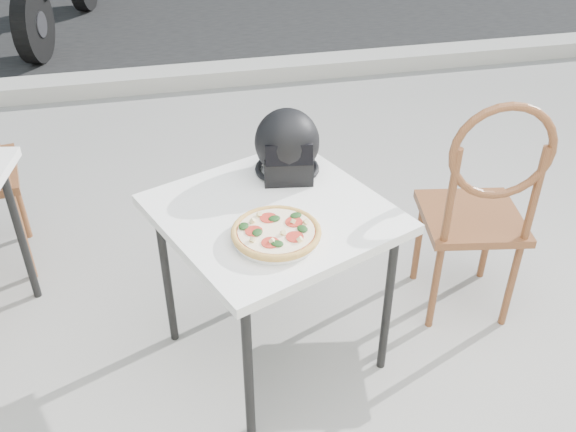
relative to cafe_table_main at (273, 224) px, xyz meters
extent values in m
plane|color=gray|center=(0.57, -0.17, -0.63)|extent=(80.00, 80.00, 0.00)
cube|color=#A5A29A|center=(0.57, 2.83, -0.57)|extent=(30.00, 0.25, 0.12)
cube|color=white|center=(0.00, 0.00, 0.04)|extent=(0.95, 0.95, 0.04)
cylinder|color=black|center=(-0.16, -0.39, -0.30)|extent=(0.04, 0.04, 0.66)
cylinder|color=black|center=(0.39, -0.16, -0.30)|extent=(0.04, 0.04, 0.66)
cylinder|color=black|center=(-0.39, 0.16, -0.30)|extent=(0.04, 0.04, 0.66)
cylinder|color=black|center=(0.16, 0.39, -0.30)|extent=(0.04, 0.04, 0.66)
cylinder|color=white|center=(-0.02, -0.17, 0.07)|extent=(0.28, 0.28, 0.01)
torus|color=white|center=(-0.02, -0.17, 0.07)|extent=(0.29, 0.29, 0.01)
cylinder|color=gold|center=(-0.02, -0.17, 0.09)|extent=(0.34, 0.34, 0.01)
torus|color=gold|center=(-0.02, -0.17, 0.09)|extent=(0.35, 0.35, 0.02)
cylinder|color=#AB2413|center=(-0.02, -0.17, 0.09)|extent=(0.31, 0.31, 0.00)
cylinder|color=#FFEBC3|center=(-0.02, -0.17, 0.10)|extent=(0.30, 0.30, 0.00)
cylinder|color=red|center=(0.04, -0.14, 0.10)|extent=(0.07, 0.07, 0.00)
cylinder|color=red|center=(-0.03, -0.10, 0.10)|extent=(0.07, 0.07, 0.00)
cylinder|color=red|center=(-0.09, -0.16, 0.10)|extent=(0.07, 0.07, 0.00)
cylinder|color=red|center=(-0.06, -0.24, 0.10)|extent=(0.07, 0.07, 0.00)
cylinder|color=red|center=(0.03, -0.22, 0.10)|extent=(0.07, 0.07, 0.00)
ellipsoid|color=#183B15|center=(-0.02, -0.11, 0.10)|extent=(0.05, 0.04, 0.01)
ellipsoid|color=#183B15|center=(-0.09, -0.18, 0.10)|extent=(0.05, 0.05, 0.01)
ellipsoid|color=#183B15|center=(0.06, -0.19, 0.10)|extent=(0.04, 0.05, 0.01)
ellipsoid|color=#183B15|center=(-0.04, -0.25, 0.10)|extent=(0.05, 0.05, 0.01)
ellipsoid|color=#183B15|center=(0.06, -0.11, 0.10)|extent=(0.05, 0.05, 0.01)
ellipsoid|color=#183B15|center=(-0.12, -0.13, 0.10)|extent=(0.04, 0.05, 0.01)
cylinder|color=beige|center=(-0.01, -0.20, 0.11)|extent=(0.02, 0.02, 0.02)
cylinder|color=beige|center=(-0.09, -0.11, 0.11)|extent=(0.03, 0.02, 0.02)
cylinder|color=beige|center=(0.04, -0.15, 0.11)|extent=(0.03, 0.03, 0.02)
cylinder|color=beige|center=(-0.06, -0.08, 0.11)|extent=(0.02, 0.03, 0.02)
cylinder|color=beige|center=(0.04, -0.25, 0.11)|extent=(0.02, 0.02, 0.02)
cylinder|color=beige|center=(-0.11, -0.21, 0.11)|extent=(0.03, 0.03, 0.02)
cylinder|color=beige|center=(0.08, -0.16, 0.11)|extent=(0.02, 0.03, 0.02)
cylinder|color=beige|center=(-0.05, -0.24, 0.11)|extent=(0.02, 0.02, 0.02)
ellipsoid|color=black|center=(0.10, 0.24, 0.19)|extent=(0.27, 0.29, 0.25)
cube|color=black|center=(0.09, 0.17, 0.11)|extent=(0.19, 0.11, 0.10)
torus|color=black|center=(0.10, 0.24, 0.08)|extent=(0.28, 0.28, 0.02)
cube|color=black|center=(0.09, 0.14, 0.19)|extent=(0.17, 0.06, 0.08)
cube|color=brown|center=(0.85, 0.14, -0.19)|extent=(0.45, 0.45, 0.03)
cylinder|color=brown|center=(1.03, 0.26, -0.41)|extent=(0.04, 0.04, 0.43)
cylinder|color=brown|center=(0.72, 0.32, -0.41)|extent=(0.04, 0.04, 0.43)
cylinder|color=brown|center=(0.98, -0.05, -0.41)|extent=(0.04, 0.04, 0.43)
cylinder|color=brown|center=(0.67, 0.01, -0.41)|extent=(0.04, 0.04, 0.43)
cylinder|color=brown|center=(0.97, -0.06, 0.02)|extent=(0.04, 0.04, 0.41)
cylinder|color=brown|center=(0.67, 0.00, 0.02)|extent=(0.04, 0.04, 0.41)
torus|color=brown|center=(0.82, -0.03, 0.20)|extent=(0.38, 0.10, 0.38)
cylinder|color=black|center=(-0.97, 0.56, -0.29)|extent=(0.04, 0.04, 0.68)
cylinder|color=brown|center=(-1.06, 1.04, -0.39)|extent=(0.04, 0.04, 0.47)
cylinder|color=brown|center=(-1.00, 0.70, -0.39)|extent=(0.04, 0.04, 0.47)
cylinder|color=black|center=(-1.23, 3.57, -0.33)|extent=(0.26, 0.62, 0.61)
cylinder|color=slate|center=(-1.23, 3.57, -0.33)|extent=(0.18, 0.23, 0.20)
camera|label=1|loc=(-0.35, -1.80, 1.29)|focal=40.00mm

